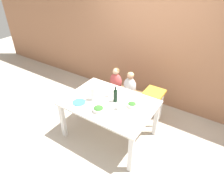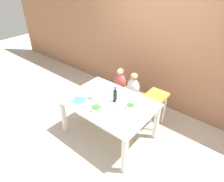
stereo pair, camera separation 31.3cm
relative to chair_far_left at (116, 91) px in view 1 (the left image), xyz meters
The scene contains 16 objects.
ground_plane 0.96m from the chair_far_left, 65.01° to the right, with size 14.00×14.00×0.00m, color #BCB2A3.
wall_back 1.24m from the chair_far_left, 62.76° to the left, with size 10.00×0.06×2.70m.
dining_table 0.91m from the chair_far_left, 65.01° to the right, with size 1.51×1.07×0.75m.
chair_far_left is the anchor object (origin of this frame).
chair_far_center 0.33m from the chair_far_left, ahead, with size 0.42×0.43×0.48m.
chair_right_highchair 0.87m from the chair_far_left, ahead, with size 0.35×0.36×0.71m.
person_child_left 0.30m from the chair_far_left, 90.00° to the left, with size 0.27×0.18×0.48m.
person_child_center 0.45m from the chair_far_left, ahead, with size 0.27×0.18×0.48m.
wine_bottle 0.96m from the chair_far_left, 58.41° to the right, with size 0.07×0.07×0.29m.
paper_towel_roll 1.00m from the chair_far_left, 82.72° to the right, with size 0.11×0.11×0.25m.
wine_glass_near 1.16m from the chair_far_left, 54.79° to the right, with size 0.06×0.06×0.19m.
wine_glass_far 0.85m from the chair_far_left, 66.81° to the right, with size 0.06×0.06×0.19m.
salad_bowl_large 1.20m from the chair_far_left, 71.77° to the right, with size 0.18×0.18×0.08m.
salad_bowl_small 1.09m from the chair_far_left, 42.97° to the right, with size 0.15×0.15×0.08m.
dinner_plate_front_left 1.13m from the chair_far_left, 92.89° to the right, with size 0.22×0.22×0.01m.
dinner_plate_back_left 0.63m from the chair_far_left, 98.09° to the right, with size 0.22×0.22×0.01m.
Camera 1 is at (1.53, -2.27, 2.73)m, focal length 32.00 mm.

